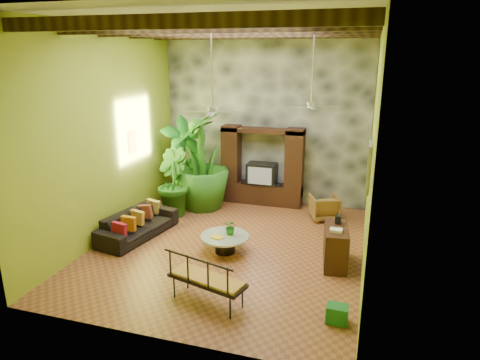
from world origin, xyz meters
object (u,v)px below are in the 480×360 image
(ceiling_fan_front, at_px, (212,101))
(sofa, at_px, (138,224))
(ceiling_fan_back, at_px, (312,96))
(coffee_table, at_px, (225,241))
(tall_plant_b, at_px, (172,182))
(iron_bench, at_px, (206,278))
(entertainment_center, at_px, (262,172))
(tall_plant_c, at_px, (202,160))
(tall_plant_a, at_px, (185,161))
(side_console, at_px, (336,246))
(green_bin, at_px, (337,314))
(wicker_armchair, at_px, (324,207))

(ceiling_fan_front, relative_size, sofa, 0.85)
(ceiling_fan_back, relative_size, sofa, 0.85)
(ceiling_fan_back, bearing_deg, coffee_table, -136.87)
(tall_plant_b, distance_m, iron_bench, 4.66)
(entertainment_center, relative_size, sofa, 1.10)
(tall_plant_c, xyz_separation_m, coffee_table, (1.56, -2.58, -1.15))
(tall_plant_b, bearing_deg, entertainment_center, 37.29)
(sofa, distance_m, tall_plant_a, 2.78)
(tall_plant_a, bearing_deg, iron_bench, -62.79)
(tall_plant_b, bearing_deg, tall_plant_c, 53.47)
(tall_plant_b, relative_size, tall_plant_c, 0.66)
(ceiling_fan_back, relative_size, tall_plant_a, 0.72)
(tall_plant_a, bearing_deg, tall_plant_b, -89.08)
(sofa, height_order, coffee_table, sofa)
(tall_plant_b, bearing_deg, ceiling_fan_back, -4.72)
(side_console, height_order, green_bin, side_console)
(tall_plant_b, bearing_deg, iron_bench, -57.40)
(wicker_armchair, distance_m, tall_plant_c, 3.65)
(tall_plant_c, relative_size, coffee_table, 2.57)
(sofa, xyz_separation_m, green_bin, (4.96, -2.14, -0.16))
(iron_bench, distance_m, side_console, 3.03)
(ceiling_fan_back, height_order, tall_plant_c, ceiling_fan_back)
(wicker_armchair, bearing_deg, coffee_table, 31.41)
(coffee_table, height_order, side_console, side_console)
(ceiling_fan_front, bearing_deg, ceiling_fan_back, 41.63)
(sofa, distance_m, side_console, 4.75)
(wicker_armchair, height_order, tall_plant_c, tall_plant_c)
(sofa, relative_size, green_bin, 6.15)
(coffee_table, height_order, green_bin, coffee_table)
(entertainment_center, bearing_deg, tall_plant_b, -142.71)
(sofa, distance_m, tall_plant_c, 2.73)
(tall_plant_a, relative_size, iron_bench, 1.69)
(tall_plant_c, relative_size, side_console, 2.67)
(sofa, distance_m, wicker_armchair, 4.91)
(entertainment_center, height_order, sofa, entertainment_center)
(tall_plant_b, xyz_separation_m, green_bin, (4.79, -3.76, -0.78))
(tall_plant_a, height_order, coffee_table, tall_plant_a)
(wicker_armchair, height_order, tall_plant_a, tall_plant_a)
(sofa, bearing_deg, tall_plant_c, -6.52)
(tall_plant_c, distance_m, green_bin, 6.31)
(tall_plant_b, bearing_deg, green_bin, -38.13)
(ceiling_fan_back, bearing_deg, tall_plant_a, 160.97)
(sofa, relative_size, tall_plant_c, 0.78)
(side_console, bearing_deg, ceiling_fan_front, 177.44)
(entertainment_center, bearing_deg, iron_bench, -86.23)
(wicker_armchair, xyz_separation_m, iron_bench, (-1.56, -4.78, 0.21))
(side_console, bearing_deg, entertainment_center, 119.15)
(tall_plant_a, xyz_separation_m, iron_bench, (2.52, -4.90, -0.75))
(tall_plant_b, bearing_deg, tall_plant_a, 90.92)
(ceiling_fan_back, bearing_deg, side_console, -59.03)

